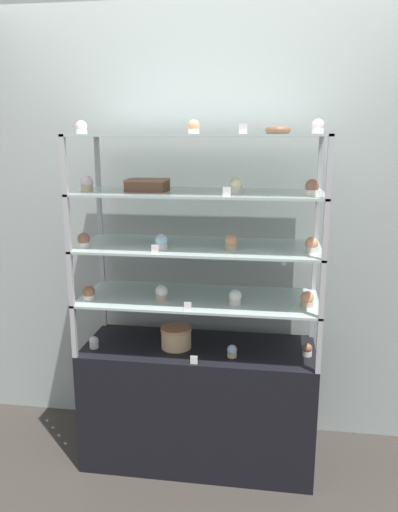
% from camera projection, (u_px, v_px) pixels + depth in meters
% --- Properties ---
extents(ground_plane, '(20.00, 20.00, 0.00)m').
position_uv_depth(ground_plane, '(199.00, 455.00, 2.85)').
color(ground_plane, '#38332D').
extents(back_wall, '(8.00, 0.05, 2.60)m').
position_uv_depth(back_wall, '(209.00, 220.00, 2.93)').
color(back_wall, '#A8B2AD').
rests_on(back_wall, ground_plane).
extents(display_base, '(1.24, 0.49, 0.67)m').
position_uv_depth(display_base, '(199.00, 402.00, 2.77)').
color(display_base, black).
rests_on(display_base, ground_plane).
extents(display_riser_lower, '(1.24, 0.49, 0.28)m').
position_uv_depth(display_riser_lower, '(199.00, 300.00, 2.64)').
color(display_riser_lower, '#B7B7BC').
rests_on(display_riser_lower, display_base).
extents(display_riser_middle, '(1.24, 0.49, 0.28)m').
position_uv_depth(display_riser_middle, '(199.00, 249.00, 2.58)').
color(display_riser_middle, '#B7B7BC').
rests_on(display_riser_middle, display_riser_lower).
extents(display_riser_upper, '(1.24, 0.49, 0.28)m').
position_uv_depth(display_riser_upper, '(199.00, 195.00, 2.51)').
color(display_riser_upper, '#B7B7BC').
rests_on(display_riser_upper, display_riser_middle).
extents(display_riser_top, '(1.24, 0.49, 0.28)m').
position_uv_depth(display_riser_top, '(199.00, 138.00, 2.45)').
color(display_riser_top, '#B7B7BC').
rests_on(display_riser_top, display_riser_upper).
extents(layer_cake_centerpiece, '(0.17, 0.17, 0.11)m').
position_uv_depth(layer_cake_centerpiece, '(176.00, 337.00, 2.67)').
color(layer_cake_centerpiece, '#DBBC84').
rests_on(layer_cake_centerpiece, display_base).
extents(sheet_cake_frosted, '(0.20, 0.17, 0.06)m').
position_uv_depth(sheet_cake_frosted, '(147.00, 185.00, 2.53)').
color(sheet_cake_frosted, brown).
rests_on(sheet_cake_frosted, display_riser_upper).
extents(cupcake_0, '(0.05, 0.05, 0.07)m').
position_uv_depth(cupcake_0, '(94.00, 342.00, 2.67)').
color(cupcake_0, beige).
rests_on(cupcake_0, display_base).
extents(cupcake_1, '(0.05, 0.05, 0.07)m').
position_uv_depth(cupcake_1, '(232.00, 351.00, 2.56)').
color(cupcake_1, '#CCB28C').
rests_on(cupcake_1, display_base).
extents(cupcake_2, '(0.05, 0.05, 0.07)m').
position_uv_depth(cupcake_2, '(307.00, 350.00, 2.57)').
color(cupcake_2, white).
rests_on(cupcake_2, display_base).
extents(price_tag_0, '(0.04, 0.00, 0.04)m').
position_uv_depth(price_tag_0, '(194.00, 360.00, 2.48)').
color(price_tag_0, white).
rests_on(price_tag_0, display_base).
extents(cupcake_3, '(0.06, 0.06, 0.08)m').
position_uv_depth(cupcake_3, '(89.00, 293.00, 2.58)').
color(cupcake_3, beige).
rests_on(cupcake_3, display_riser_lower).
extents(cupcake_4, '(0.06, 0.06, 0.08)m').
position_uv_depth(cupcake_4, '(162.00, 293.00, 2.59)').
color(cupcake_4, '#CCB28C').
rests_on(cupcake_4, display_riser_lower).
extents(cupcake_5, '(0.06, 0.06, 0.08)m').
position_uv_depth(cupcake_5, '(235.00, 297.00, 2.51)').
color(cupcake_5, beige).
rests_on(cupcake_5, display_riser_lower).
extents(cupcake_6, '(0.06, 0.06, 0.08)m').
position_uv_depth(cupcake_6, '(307.00, 299.00, 2.48)').
color(cupcake_6, '#CCB28C').
rests_on(cupcake_6, display_riser_lower).
extents(price_tag_1, '(0.04, 0.00, 0.04)m').
position_uv_depth(price_tag_1, '(188.00, 306.00, 2.42)').
color(price_tag_1, white).
rests_on(price_tag_1, display_riser_lower).
extents(cupcake_7, '(0.06, 0.06, 0.08)m').
position_uv_depth(cupcake_7, '(84.00, 240.00, 2.52)').
color(cupcake_7, beige).
rests_on(cupcake_7, display_riser_middle).
extents(cupcake_8, '(0.06, 0.06, 0.08)m').
position_uv_depth(cupcake_8, '(161.00, 242.00, 2.48)').
color(cupcake_8, white).
rests_on(cupcake_8, display_riser_middle).
extents(cupcake_9, '(0.06, 0.06, 0.08)m').
position_uv_depth(cupcake_9, '(231.00, 243.00, 2.46)').
color(cupcake_9, '#CCB28C').
rests_on(cupcake_9, display_riser_middle).
extents(cupcake_10, '(0.06, 0.06, 0.08)m').
position_uv_depth(cupcake_10, '(311.00, 245.00, 2.41)').
color(cupcake_10, beige).
rests_on(cupcake_10, display_riser_middle).
extents(price_tag_2, '(0.04, 0.00, 0.04)m').
position_uv_depth(price_tag_2, '(155.00, 249.00, 2.38)').
color(price_tag_2, white).
rests_on(price_tag_2, display_riser_middle).
extents(cupcake_11, '(0.06, 0.06, 0.08)m').
position_uv_depth(cupcake_11, '(87.00, 184.00, 2.51)').
color(cupcake_11, '#CCB28C').
rests_on(cupcake_11, display_riser_upper).
extents(cupcake_12, '(0.06, 0.06, 0.08)m').
position_uv_depth(cupcake_12, '(236.00, 186.00, 2.40)').
color(cupcake_12, beige).
rests_on(cupcake_12, display_riser_upper).
extents(cupcake_13, '(0.06, 0.06, 0.08)m').
position_uv_depth(cupcake_13, '(312.00, 188.00, 2.30)').
color(cupcake_13, beige).
rests_on(cupcake_13, display_riser_upper).
extents(price_tag_3, '(0.04, 0.00, 0.04)m').
position_uv_depth(price_tag_3, '(227.00, 192.00, 2.27)').
color(price_tag_3, white).
rests_on(price_tag_3, display_riser_upper).
extents(cupcake_14, '(0.05, 0.05, 0.07)m').
position_uv_depth(cupcake_14, '(81.00, 128.00, 2.43)').
color(cupcake_14, white).
rests_on(cupcake_14, display_riser_top).
extents(cupcake_15, '(0.05, 0.05, 0.07)m').
position_uv_depth(cupcake_15, '(194.00, 127.00, 2.31)').
color(cupcake_15, white).
rests_on(cupcake_15, display_riser_top).
extents(cupcake_16, '(0.05, 0.05, 0.07)m').
position_uv_depth(cupcake_16, '(318.00, 127.00, 2.23)').
color(cupcake_16, white).
rests_on(cupcake_16, display_riser_top).
extents(price_tag_4, '(0.04, 0.00, 0.04)m').
position_uv_depth(price_tag_4, '(243.00, 129.00, 2.19)').
color(price_tag_4, white).
rests_on(price_tag_4, display_riser_top).
extents(donut_glazed, '(0.12, 0.12, 0.04)m').
position_uv_depth(donut_glazed, '(278.00, 130.00, 2.34)').
color(donut_glazed, brown).
rests_on(donut_glazed, display_riser_top).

